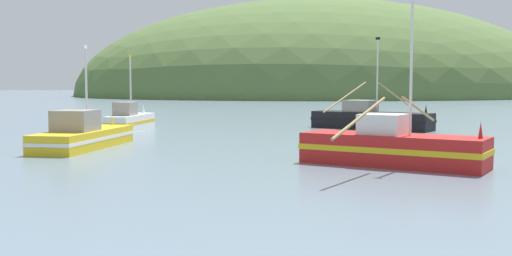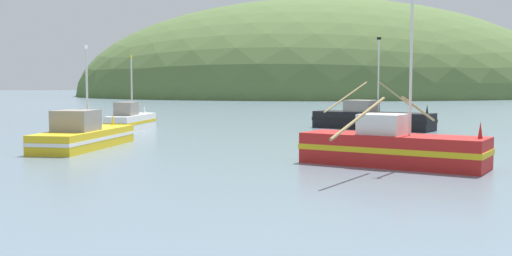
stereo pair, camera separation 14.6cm
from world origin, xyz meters
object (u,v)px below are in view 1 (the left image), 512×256
(fishing_boat_black, at_px, (370,119))
(fishing_boat_white, at_px, (130,121))
(fishing_boat_yellow, at_px, (83,136))
(fishing_boat_red, at_px, (392,147))

(fishing_boat_black, relative_size, fishing_boat_white, 1.86)
(fishing_boat_yellow, distance_m, fishing_boat_white, 12.14)
(fishing_boat_black, height_order, fishing_boat_white, fishing_boat_black)
(fishing_boat_red, bearing_deg, fishing_boat_black, 113.33)
(fishing_boat_yellow, xyz_separation_m, fishing_boat_black, (19.59, 13.52, 0.12))
(fishing_boat_yellow, height_order, fishing_boat_black, fishing_boat_black)
(fishing_boat_white, bearing_deg, fishing_boat_black, -74.69)
(fishing_boat_black, distance_m, fishing_boat_red, 21.84)
(fishing_boat_white, bearing_deg, fishing_boat_red, -132.37)
(fishing_boat_red, bearing_deg, fishing_boat_white, 160.50)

